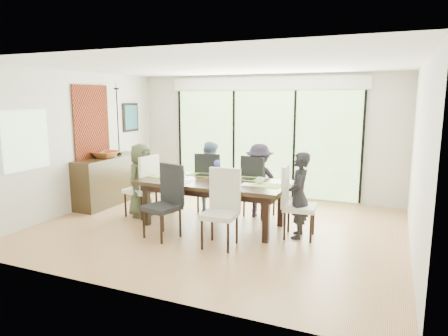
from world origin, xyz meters
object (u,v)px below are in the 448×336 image
at_px(person_far_right, 259,181).
at_px(sideboard, 110,180).
at_px(chair_near_right, 220,209).
at_px(cup_b, 219,180).
at_px(chair_near_left, 161,202).
at_px(table_top, 213,183).
at_px(chair_left_end, 140,185).
at_px(person_right_end, 299,195).
at_px(cup_c, 260,181).
at_px(person_far_left, 210,176).
at_px(chair_right_end, 300,202).
at_px(cup_a, 182,173).
at_px(chair_far_right, 259,186).
at_px(bowl, 105,154).
at_px(laptop, 167,177).
at_px(person_left_end, 141,180).
at_px(vase, 217,177).
at_px(chair_far_left, 211,181).

height_order(person_far_right, sideboard, person_far_right).
relative_size(chair_near_right, cup_b, 11.00).
distance_m(chair_near_left, chair_near_right, 1.00).
xyz_separation_m(table_top, cup_b, (0.15, -0.10, 0.08)).
relative_size(chair_left_end, person_right_end, 0.85).
xyz_separation_m(chair_left_end, cup_c, (2.30, 0.10, 0.26)).
relative_size(table_top, person_far_left, 1.86).
relative_size(table_top, chair_right_end, 2.18).
bearing_deg(cup_a, chair_far_right, 29.25).
xyz_separation_m(chair_near_right, bowl, (-3.13, 1.29, 0.47)).
relative_size(chair_near_left, laptop, 3.33).
height_order(chair_left_end, chair_right_end, same).
xyz_separation_m(chair_left_end, person_left_end, (0.02, 0.00, 0.10)).
height_order(person_left_end, person_far_left, same).
bearing_deg(person_right_end, chair_left_end, -98.11).
bearing_deg(cup_b, table_top, 146.31).
xyz_separation_m(table_top, cup_a, (-0.70, 0.15, 0.08)).
relative_size(chair_near_right, bowl, 2.23).
distance_m(chair_right_end, vase, 1.48).
distance_m(chair_left_end, person_far_left, 1.34).
xyz_separation_m(chair_near_left, vase, (0.55, 0.92, 0.28)).
distance_m(chair_far_right, cup_c, 0.83).
xyz_separation_m(person_far_left, cup_b, (0.60, -0.93, 0.16)).
bearing_deg(bowl, cup_a, -8.07).
bearing_deg(person_left_end, chair_far_left, -49.72).
bearing_deg(sideboard, cup_c, -7.04).
height_order(chair_near_left, cup_c, chair_near_left).
height_order(table_top, vase, vase).
bearing_deg(vase, cup_b, -56.31).
xyz_separation_m(person_right_end, vase, (-1.43, 0.05, 0.18)).
bearing_deg(person_far_left, person_right_end, 170.98).
bearing_deg(laptop, chair_far_right, 27.09).
bearing_deg(chair_near_left, cup_a, 116.57).
bearing_deg(chair_far_left, cup_c, 138.71).
relative_size(table_top, cup_a, 19.35).
bearing_deg(person_far_right, cup_b, 55.79).
bearing_deg(person_far_left, sideboard, 22.23).
bearing_deg(person_right_end, chair_right_end, 81.89).
bearing_deg(chair_near_right, sideboard, 152.77).
bearing_deg(bowl, cup_b, -10.66).
distance_m(person_far_right, sideboard, 3.20).
relative_size(person_left_end, person_far_left, 1.00).
xyz_separation_m(chair_far_left, person_far_left, (0.00, -0.02, 0.10)).
relative_size(chair_right_end, laptop, 3.33).
xyz_separation_m(chair_left_end, bowl, (-1.13, 0.42, 0.47)).
height_order(chair_left_end, chair_near_right, same).
height_order(chair_left_end, laptop, chair_left_end).
distance_m(chair_far_right, person_far_left, 1.01).
xyz_separation_m(chair_far_left, chair_near_left, (-0.05, -1.72, 0.00)).
distance_m(chair_far_right, bowl, 3.25).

